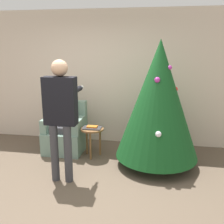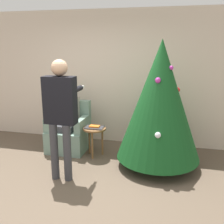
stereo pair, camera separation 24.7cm
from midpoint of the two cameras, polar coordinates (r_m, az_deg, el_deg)
The scene contains 9 objects.
ground_plane at distance 3.87m, azimuth -8.73°, elevation -17.21°, with size 14.00×14.00×0.00m, color brown.
wall_back at distance 5.46m, azimuth -0.37°, elevation 7.41°, with size 8.00×0.06×2.70m.
christmas_tree at distance 4.33m, azimuth 11.99°, elevation 2.41°, with size 1.38×1.38×2.11m.
armchair at distance 5.22m, azimuth -7.95°, elevation -4.49°, with size 0.73×0.70×0.95m.
person_seated at distance 5.10m, azimuth -8.19°, elevation -0.96°, with size 0.36×0.46×1.24m.
person_standing at distance 3.89m, azimuth -9.41°, elevation 0.77°, with size 0.48×0.57×1.82m.
side_stool at distance 4.83m, azimuth -2.35°, elevation -4.51°, with size 0.42×0.42×0.54m.
laptop at distance 4.79m, azimuth -2.36°, elevation -3.39°, with size 0.33×0.24×0.02m.
book at distance 4.79m, azimuth -2.37°, elevation -3.14°, with size 0.19×0.12×0.02m.
Camera 2 is at (1.43, -3.00, 2.02)m, focal length 42.00 mm.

